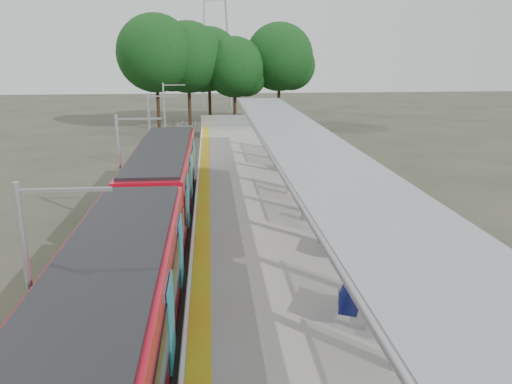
# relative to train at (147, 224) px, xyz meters

# --- Properties ---
(trackbed) EXTENTS (3.00, 70.00, 0.24)m
(trackbed) POSITION_rel_train_xyz_m (-0.00, 6.30, -1.93)
(trackbed) COLOR #59544C
(trackbed) RESTS_ON ground
(platform) EXTENTS (6.00, 50.00, 1.00)m
(platform) POSITION_rel_train_xyz_m (4.50, 6.30, -1.55)
(platform) COLOR gray
(platform) RESTS_ON ground
(tactile_strip) EXTENTS (0.60, 50.00, 0.02)m
(tactile_strip) POSITION_rel_train_xyz_m (1.95, 6.30, -1.04)
(tactile_strip) COLOR gold
(tactile_strip) RESTS_ON platform
(end_fence) EXTENTS (6.00, 0.10, 1.20)m
(end_fence) POSITION_rel_train_xyz_m (4.50, 31.25, -0.45)
(end_fence) COLOR #9EA0A5
(end_fence) RESTS_ON platform
(train) EXTENTS (2.74, 27.60, 3.62)m
(train) POSITION_rel_train_xyz_m (0.00, 0.00, 0.00)
(train) COLOR black
(train) RESTS_ON ground
(canopy) EXTENTS (3.27, 38.00, 3.66)m
(canopy) POSITION_rel_train_xyz_m (6.11, 2.49, 2.15)
(canopy) COLOR #9EA0A5
(canopy) RESTS_ON platform
(tree_cluster) EXTENTS (21.38, 13.39, 12.02)m
(tree_cluster) POSITION_rel_train_xyz_m (2.62, 39.58, 5.41)
(tree_cluster) COLOR #382316
(tree_cluster) RESTS_ON ground
(catenary_masts) EXTENTS (2.08, 48.16, 5.40)m
(catenary_masts) POSITION_rel_train_xyz_m (-1.72, 5.30, 0.86)
(catenary_masts) COLOR #9EA0A5
(catenary_masts) RESTS_ON ground
(bench_near) EXTENTS (1.12, 1.66, 1.10)m
(bench_near) POSITION_rel_train_xyz_m (6.02, -5.31, -0.47)
(bench_near) COLOR #0F144C
(bench_near) RESTS_ON platform
(bench_mid) EXTENTS (0.97, 1.67, 1.09)m
(bench_mid) POSITION_rel_train_xyz_m (6.94, -0.91, -0.48)
(bench_mid) COLOR #0F144C
(bench_mid) RESTS_ON platform
(bench_far) EXTENTS (0.63, 1.53, 1.02)m
(bench_far) POSITION_rel_train_xyz_m (7.11, 12.59, -0.52)
(bench_far) COLOR #0F144C
(bench_far) RESTS_ON platform
(info_pillar_far) EXTENTS (0.36, 0.36, 1.62)m
(info_pillar_far) POSITION_rel_train_xyz_m (6.33, 7.17, -0.35)
(info_pillar_far) COLOR beige
(info_pillar_far) RESTS_ON platform
(litter_bin) EXTENTS (0.49, 0.49, 0.80)m
(litter_bin) POSITION_rel_train_xyz_m (6.41, 3.02, -0.65)
(litter_bin) COLOR #9EA0A5
(litter_bin) RESTS_ON platform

